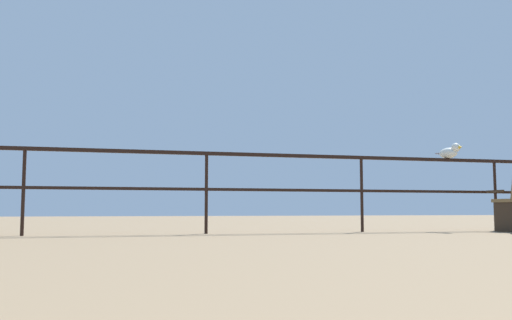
{
  "coord_description": "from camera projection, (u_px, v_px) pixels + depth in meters",
  "views": [
    {
      "loc": [
        -1.33,
        2.29,
        0.32
      ],
      "look_at": [
        0.56,
        9.17,
        0.97
      ],
      "focal_mm": 38.71,
      "sensor_mm": 36.0,
      "label": 1
    }
  ],
  "objects": [
    {
      "name": "pier_railing",
      "position": [
        207.0,
        173.0,
        7.48
      ],
      "size": [
        18.48,
        0.05,
        1.11
      ],
      "color": "black",
      "rests_on": "ground_plane"
    },
    {
      "name": "seagull_on_rail",
      "position": [
        450.0,
        152.0,
        8.5
      ],
      "size": [
        0.27,
        0.46,
        0.22
      ],
      "color": "silver",
      "rests_on": "pier_railing"
    }
  ]
}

